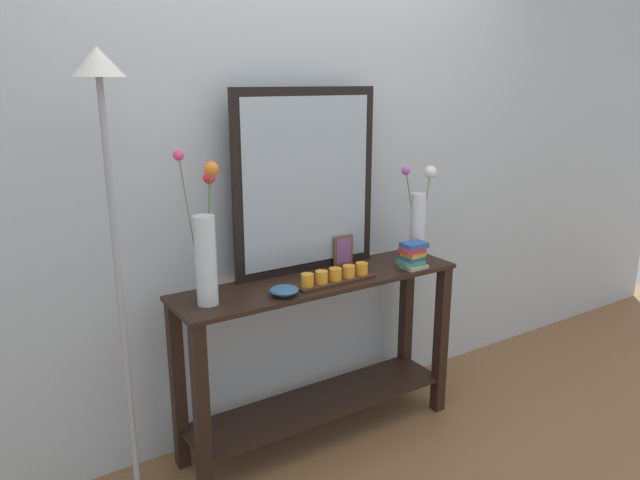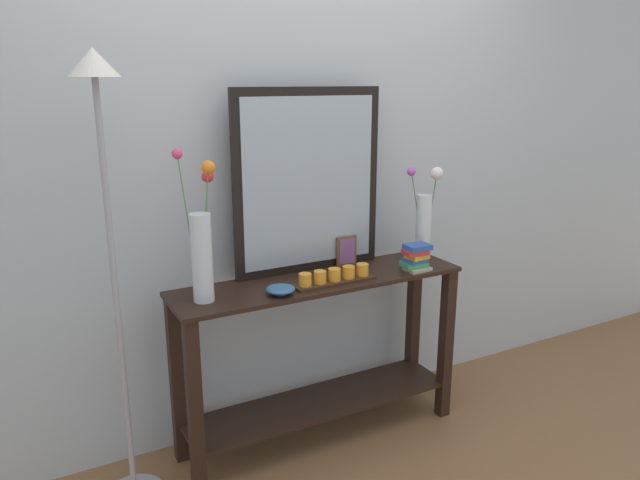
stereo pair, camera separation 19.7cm
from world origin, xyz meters
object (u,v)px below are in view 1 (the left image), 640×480
(vase_right, at_px, (418,219))
(floor_lamp, at_px, (112,218))
(console_table, at_px, (320,345))
(decorative_bowl, at_px, (284,290))
(candle_tray, at_px, (335,276))
(book_stack, at_px, (413,255))
(picture_frame_small, at_px, (343,250))
(mirror_leaning, at_px, (306,182))
(tall_vase_left, at_px, (206,249))

(vase_right, relative_size, floor_lamp, 0.26)
(console_table, bearing_deg, vase_right, -0.15)
(console_table, bearing_deg, decorative_bowl, -157.71)
(vase_right, xyz_separation_m, floor_lamp, (-1.49, -0.02, 0.20))
(vase_right, distance_m, candle_tray, 0.59)
(vase_right, xyz_separation_m, candle_tray, (-0.56, -0.08, -0.18))
(candle_tray, distance_m, book_stack, 0.43)
(console_table, relative_size, decorative_bowl, 11.03)
(book_stack, bearing_deg, console_table, 167.00)
(picture_frame_small, relative_size, book_stack, 1.13)
(mirror_leaning, xyz_separation_m, picture_frame_small, (0.19, -0.03, -0.35))
(picture_frame_small, height_order, floor_lamp, floor_lamp)
(candle_tray, relative_size, picture_frame_small, 2.64)
(picture_frame_small, distance_m, decorative_bowl, 0.51)
(console_table, relative_size, picture_frame_small, 9.32)
(tall_vase_left, xyz_separation_m, candle_tray, (0.58, -0.07, -0.20))
(tall_vase_left, bearing_deg, floor_lamp, -177.54)
(decorative_bowl, bearing_deg, picture_frame_small, 25.48)
(vase_right, distance_m, picture_frame_small, 0.42)
(vase_right, relative_size, book_stack, 3.60)
(console_table, xyz_separation_m, candle_tray, (0.03, -0.08, 0.36))
(decorative_bowl, height_order, floor_lamp, floor_lamp)
(candle_tray, bearing_deg, mirror_leaning, 93.55)
(vase_right, distance_m, book_stack, 0.22)
(mirror_leaning, height_order, floor_lamp, floor_lamp)
(tall_vase_left, xyz_separation_m, book_stack, (1.01, -0.10, -0.17))
(book_stack, height_order, floor_lamp, floor_lamp)
(console_table, height_order, mirror_leaning, mirror_leaning)
(decorative_bowl, relative_size, book_stack, 0.95)
(candle_tray, distance_m, picture_frame_small, 0.27)
(picture_frame_small, height_order, decorative_bowl, picture_frame_small)
(vase_right, relative_size, candle_tray, 1.21)
(console_table, bearing_deg, book_stack, -13.00)
(picture_frame_small, bearing_deg, candle_tray, -132.42)
(mirror_leaning, relative_size, vase_right, 1.80)
(book_stack, xyz_separation_m, floor_lamp, (-1.36, 0.08, 0.34))
(vase_right, height_order, candle_tray, vase_right)
(picture_frame_small, bearing_deg, floor_lamp, -172.85)
(tall_vase_left, distance_m, vase_right, 1.14)
(candle_tray, xyz_separation_m, floor_lamp, (-0.93, 0.06, 0.38))
(tall_vase_left, distance_m, book_stack, 1.03)
(tall_vase_left, height_order, floor_lamp, floor_lamp)
(console_table, xyz_separation_m, floor_lamp, (-0.90, -0.02, 0.74))
(console_table, distance_m, vase_right, 0.80)
(console_table, bearing_deg, floor_lamp, -178.55)
(mirror_leaning, height_order, vase_right, mirror_leaning)
(vase_right, bearing_deg, picture_frame_small, 162.60)
(mirror_leaning, distance_m, picture_frame_small, 0.40)
(tall_vase_left, height_order, picture_frame_small, tall_vase_left)
(vase_right, relative_size, picture_frame_small, 3.20)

